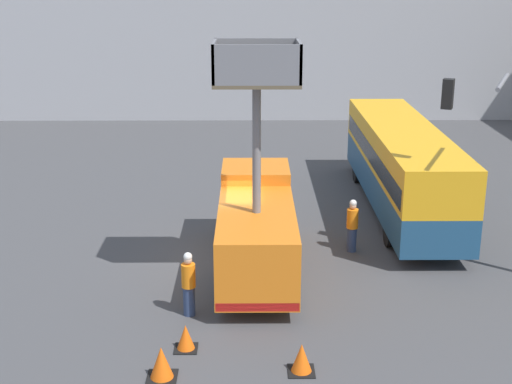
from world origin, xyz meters
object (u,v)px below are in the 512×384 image
Objects in this scene: city_bus at (402,162)px; road_worker_directing at (352,226)px; traffic_light_pole at (512,141)px; road_worker_near_truck at (189,284)px; traffic_cone_far_side at (186,338)px; traffic_cone_mid_road at (302,359)px; utility_truck at (256,222)px; traffic_cone_near_truck at (161,363)px.

city_bus is 6.81× the size of road_worker_directing.
traffic_light_pole reaches higher than road_worker_near_truck.
road_worker_directing is 2.73× the size of traffic_cone_far_side.
city_bus is 11.57m from road_worker_near_truck.
traffic_light_pole reaches higher than road_worker_directing.
traffic_cone_mid_road is at bearing -5.06° from road_worker_near_truck.
utility_truck reaches higher than road_worker_directing.
traffic_light_pole is at bearing 31.56° from traffic_cone_near_truck.
city_bus reaches higher than traffic_cone_mid_road.
road_worker_near_truck is at bearing 156.88° from city_bus.
road_worker_directing is 8.10m from traffic_cone_far_side.
traffic_light_pole is at bearing -144.87° from city_bus.
utility_truck is 6.66m from traffic_cone_near_truck.
road_worker_near_truck is 3.20m from traffic_cone_near_truck.
road_worker_directing is at bearing 25.36° from utility_truck.
road_worker_near_truck is at bearing 83.11° from traffic_cone_near_truck.
road_worker_directing is (5.03, 4.53, -0.01)m from road_worker_near_truck.
traffic_cone_mid_road is at bearing 175.67° from city_bus.
traffic_cone_mid_road is at bearing -20.80° from traffic_cone_far_side.
city_bus reaches higher than road_worker_near_truck.
utility_truck is 4.00× the size of road_worker_near_truck.
traffic_cone_near_truck is (-0.38, -3.14, -0.53)m from road_worker_near_truck.
traffic_light_pole is at bearing 57.38° from road_worker_near_truck.
city_bus is at bearing 107.90° from traffic_light_pole.
traffic_cone_mid_road is (-2.18, -7.43, -0.56)m from road_worker_directing.
road_worker_near_truck is at bearing -121.35° from utility_truck.
utility_truck is 0.59× the size of city_bus.
traffic_cone_near_truck is (-7.84, -11.92, -1.55)m from city_bus.
city_bus is at bearing 19.80° from road_worker_directing.
traffic_cone_far_side is at bearing -47.65° from road_worker_near_truck.
city_bus is 6.62m from traffic_light_pole.
utility_truck is 4.05× the size of road_worker_directing.
traffic_light_pole is 8.56× the size of traffic_cone_mid_road.
traffic_cone_near_truck is (-5.41, -7.67, -0.52)m from road_worker_directing.
utility_truck is 11.05× the size of traffic_cone_far_side.
road_worker_directing is 7.77m from traffic_cone_mid_road.
traffic_light_pole is 3.43× the size of road_worker_directing.
road_worker_near_truck is 2.29× the size of traffic_cone_near_truck.
utility_truck reaches higher than traffic_light_pole.
traffic_light_pole is 12.06m from traffic_cone_near_truck.
traffic_light_pole reaches higher than traffic_cone_near_truck.
utility_truck is 5.33m from traffic_cone_far_side.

